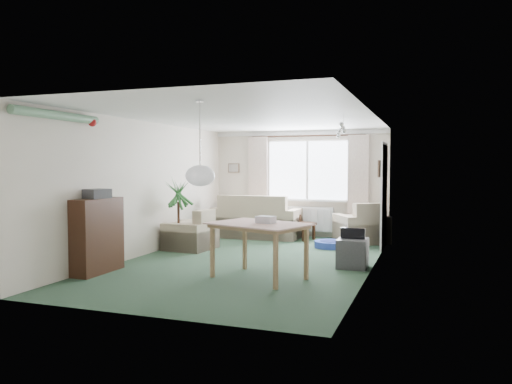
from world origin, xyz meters
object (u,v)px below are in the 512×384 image
(coffee_table, at_px, (295,230))
(dining_table, at_px, (259,252))
(bookshelf, at_px, (97,236))
(sofa, at_px, (258,216))
(houseplant, at_px, (179,215))
(tv_cube, at_px, (353,253))
(armchair_left, at_px, (190,229))
(armchair_corner, at_px, (361,222))
(pet_bed, at_px, (331,244))

(coffee_table, relative_size, dining_table, 0.68)
(bookshelf, bearing_deg, sofa, 77.07)
(houseplant, bearing_deg, coffee_table, 52.08)
(tv_cube, bearing_deg, bookshelf, -155.23)
(sofa, relative_size, houseplant, 1.42)
(coffee_table, height_order, tv_cube, tv_cube)
(armchair_left, height_order, bookshelf, bookshelf)
(coffee_table, bearing_deg, armchair_corner, -1.00)
(bookshelf, distance_m, pet_bed, 4.50)
(sofa, xyz_separation_m, pet_bed, (1.84, -0.90, -0.41))
(houseplant, bearing_deg, sofa, 69.32)
(bookshelf, xyz_separation_m, dining_table, (2.40, 0.45, -0.17))
(sofa, bearing_deg, armchair_corner, 178.31)
(coffee_table, relative_size, pet_bed, 1.30)
(bookshelf, bearing_deg, pet_bed, 50.62)
(armchair_left, relative_size, coffee_table, 1.03)
(bookshelf, distance_m, tv_cube, 3.92)
(sofa, distance_m, tv_cube, 3.70)
(coffee_table, xyz_separation_m, tv_cube, (1.65, -2.69, 0.04))
(coffee_table, bearing_deg, tv_cube, -58.47)
(dining_table, height_order, tv_cube, dining_table)
(bookshelf, distance_m, houseplant, 2.19)
(sofa, height_order, armchair_left, sofa)
(bookshelf, height_order, dining_table, bookshelf)
(armchair_left, xyz_separation_m, dining_table, (2.06, -1.92, 0.00))
(coffee_table, bearing_deg, pet_bed, -43.20)
(armchair_left, height_order, tv_cube, armchair_left)
(armchair_corner, relative_size, tv_cube, 1.89)
(armchair_corner, distance_m, armchair_left, 3.56)
(houseplant, bearing_deg, pet_bed, 25.64)
(houseplant, distance_m, tv_cube, 3.42)
(armchair_corner, xyz_separation_m, dining_table, (-0.92, -3.88, -0.04))
(armchair_corner, height_order, dining_table, armchair_corner)
(sofa, xyz_separation_m, armchair_left, (-0.67, -1.99, -0.09))
(armchair_left, xyz_separation_m, houseplant, (-0.15, -0.19, 0.29))
(armchair_left, distance_m, houseplant, 0.38)
(armchair_left, relative_size, dining_table, 0.69)
(dining_table, bearing_deg, tv_cube, 46.78)
(houseplant, xyz_separation_m, dining_table, (2.21, -1.73, -0.29))
(sofa, height_order, armchair_corner, sofa)
(houseplant, relative_size, tv_cube, 2.69)
(pet_bed, bearing_deg, dining_table, -98.52)
(houseplant, bearing_deg, bookshelf, -95.00)
(sofa, relative_size, coffee_table, 2.29)
(armchair_corner, xyz_separation_m, bookshelf, (-3.32, -4.33, 0.14))
(pet_bed, bearing_deg, tv_cube, -68.90)
(dining_table, height_order, pet_bed, dining_table)
(coffee_table, height_order, dining_table, dining_table)
(bookshelf, relative_size, tv_cube, 2.24)
(sofa, xyz_separation_m, coffee_table, (0.87, 0.00, -0.29))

